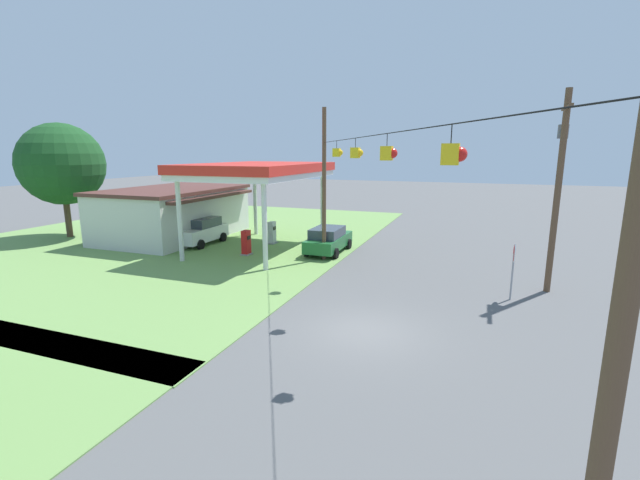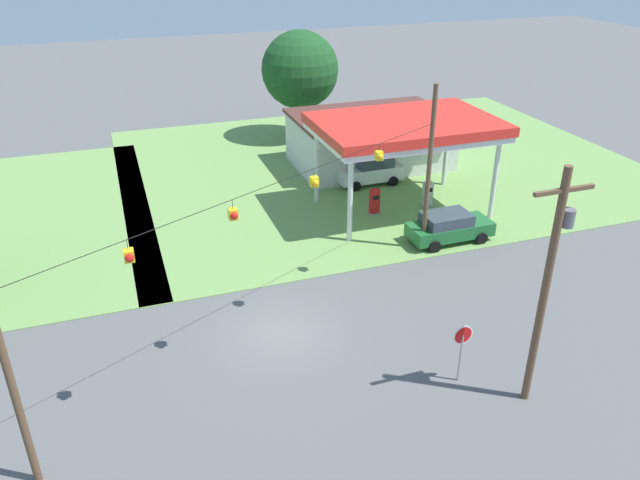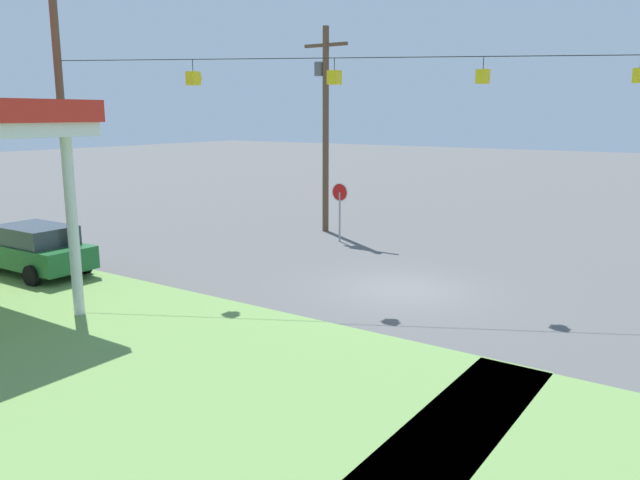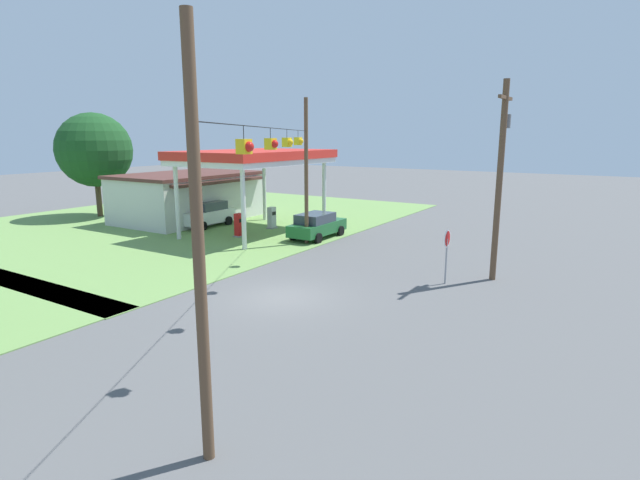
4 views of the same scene
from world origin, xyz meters
TOP-DOWN VIEW (x-y plane):
  - ground_plane at (0.00, 0.00)m, footprint 160.00×160.00m
  - grass_verge_station_corner at (12.45, 17.94)m, footprint 36.00×28.00m
  - gas_station_canopy at (10.45, 9.95)m, footprint 10.35×6.96m
  - gas_station_store at (11.79, 17.92)m, footprint 10.83×7.55m
  - fuel_pump_near at (8.68, 9.94)m, footprint 0.71×0.56m
  - fuel_pump_far at (12.22, 9.94)m, footprint 0.71×0.56m
  - car_at_pumps_front at (11.07, 5.34)m, footprint 4.67×2.16m
  - car_at_pumps_rear at (10.37, 14.55)m, footprint 4.35×2.14m
  - stop_sign_roadside at (5.58, -5.12)m, footprint 0.80×0.08m
  - utility_pole_main at (7.48, -6.79)m, footprint 2.20×0.44m
  - signal_span_gantry at (0.00, -0.01)m, footprint 18.95×10.24m
  - tree_behind_station at (9.01, 25.47)m, footprint 5.97×5.97m

SIDE VIEW (x-z plane):
  - ground_plane at x=0.00m, z-range 0.00..0.00m
  - grass_verge_station_corner at x=12.45m, z-range 0.00..0.04m
  - fuel_pump_near at x=8.68m, z-range -0.04..1.55m
  - fuel_pump_far at x=12.22m, z-range -0.04..1.55m
  - car_at_pumps_front at x=11.07m, z-range 0.04..1.72m
  - car_at_pumps_rear at x=10.37m, z-range 0.03..1.89m
  - stop_sign_roadside at x=5.58m, z-range 0.56..3.06m
  - gas_station_store at x=11.79m, z-range 0.02..3.75m
  - signal_span_gantry at x=0.00m, z-range 0.40..9.25m
  - utility_pole_main at x=7.48m, z-range 0.55..9.61m
  - gas_station_canopy at x=10.45m, z-range 2.32..7.97m
  - tree_behind_station at x=9.01m, z-range 1.24..9.71m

